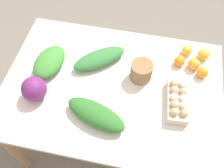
{
  "coord_description": "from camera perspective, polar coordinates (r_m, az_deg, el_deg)",
  "views": [
    {
      "loc": [
        0.16,
        -0.78,
        1.98
      ],
      "look_at": [
        0.0,
        0.0,
        0.74
      ],
      "focal_mm": 40.0,
      "sensor_mm": 36.0,
      "label": 1
    }
  ],
  "objects": [
    {
      "name": "orange_2",
      "position": [
        1.62,
        18.21,
        4.35
      ],
      "size": [
        0.07,
        0.07,
        0.07
      ],
      "primitive_type": "sphere",
      "color": "orange",
      "rests_on": "dining_table"
    },
    {
      "name": "orange_0",
      "position": [
        1.69,
        20.18,
        6.37
      ],
      "size": [
        0.07,
        0.07,
        0.07
      ],
      "primitive_type": "sphere",
      "color": "#F9A833",
      "rests_on": "dining_table"
    },
    {
      "name": "ground_plane",
      "position": [
        2.14,
        0.0,
        -10.84
      ],
      "size": [
        8.0,
        8.0,
        0.0
      ],
      "primitive_type": "plane",
      "color": "#70665B"
    },
    {
      "name": "egg_carton",
      "position": [
        1.44,
        14.75,
        -3.61
      ],
      "size": [
        0.14,
        0.28,
        0.09
      ],
      "rotation": [
        0.0,
        0.0,
        1.65
      ],
      "color": "beige",
      "rests_on": "dining_table"
    },
    {
      "name": "paper_bag",
      "position": [
        1.49,
        6.7,
        2.93
      ],
      "size": [
        0.13,
        0.13,
        0.12
      ],
      "primitive_type": "cylinder",
      "color": "olive",
      "rests_on": "dining_table"
    },
    {
      "name": "cabbage_purple",
      "position": [
        1.46,
        -17.39,
        -1.05
      ],
      "size": [
        0.14,
        0.14,
        0.14
      ],
      "primitive_type": "sphere",
      "color": "#6B2366",
      "rests_on": "dining_table"
    },
    {
      "name": "orange_1",
      "position": [
        1.68,
        16.73,
        7.37
      ],
      "size": [
        0.06,
        0.06,
        0.06
      ],
      "primitive_type": "sphere",
      "color": "#F9A833",
      "rests_on": "dining_table"
    },
    {
      "name": "greens_bunch_beet_tops",
      "position": [
        1.59,
        -14.17,
        4.93
      ],
      "size": [
        0.21,
        0.29,
        0.09
      ],
      "primitive_type": "ellipsoid",
      "rotation": [
        0.0,
        0.0,
        1.4
      ],
      "color": "#3D8433",
      "rests_on": "dining_table"
    },
    {
      "name": "orange_4",
      "position": [
        1.6,
        19.94,
        2.44
      ],
      "size": [
        0.07,
        0.07,
        0.07
      ],
      "primitive_type": "sphere",
      "color": "orange",
      "rests_on": "dining_table"
    },
    {
      "name": "greens_bunch_chard",
      "position": [
        1.57,
        -2.93,
        5.83
      ],
      "size": [
        0.35,
        0.31,
        0.08
      ],
      "primitive_type": "ellipsoid",
      "rotation": [
        0.0,
        0.0,
        3.8
      ],
      "color": "#337538",
      "rests_on": "dining_table"
    },
    {
      "name": "orange_3",
      "position": [
        1.61,
        15.18,
        5.05
      ],
      "size": [
        0.07,
        0.07,
        0.07
      ],
      "primitive_type": "sphere",
      "color": "orange",
      "rests_on": "dining_table"
    },
    {
      "name": "greens_bunch_dandelion",
      "position": [
        1.35,
        -3.7,
        -6.98
      ],
      "size": [
        0.37,
        0.23,
        0.09
      ],
      "primitive_type": "ellipsoid",
      "rotation": [
        0.0,
        0.0,
        2.83
      ],
      "color": "#2D6B28",
      "rests_on": "dining_table"
    },
    {
      "name": "dining_table",
      "position": [
        1.57,
        0.0,
        -2.24
      ],
      "size": [
        1.3,
        0.92,
        0.72
      ],
      "color": "silver",
      "rests_on": "ground_plane"
    }
  ]
}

